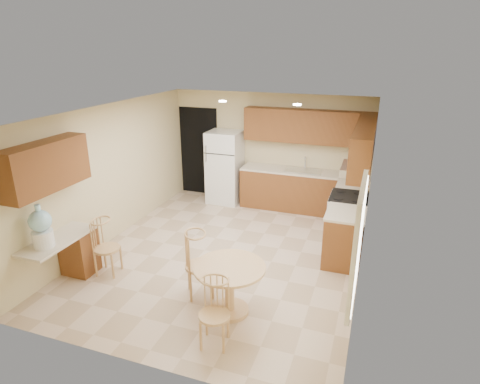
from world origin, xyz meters
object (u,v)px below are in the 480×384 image
(refrigerator, at_px, (225,167))
(dining_table, at_px, (230,282))
(water_crock, at_px, (41,228))
(stove, at_px, (347,219))
(chair_table_a, at_px, (197,261))
(chair_table_b, at_px, (211,311))
(chair_desk, at_px, (103,244))

(refrigerator, height_order, dining_table, refrigerator)
(water_crock, bearing_deg, dining_table, 9.59)
(refrigerator, bearing_deg, dining_table, -67.82)
(refrigerator, relative_size, stove, 1.52)
(refrigerator, distance_m, chair_table_a, 3.90)
(refrigerator, xyz_separation_m, chair_table_b, (1.64, -4.64, -0.29))
(chair_table_a, height_order, chair_table_b, chair_table_a)
(refrigerator, distance_m, stove, 3.14)
(chair_desk, height_order, water_crock, water_crock)
(refrigerator, distance_m, chair_desk, 3.75)
(refrigerator, xyz_separation_m, dining_table, (1.59, -3.90, -0.36))
(stove, bearing_deg, refrigerator, 157.01)
(stove, bearing_deg, chair_table_a, -125.92)
(chair_table_a, relative_size, chair_table_b, 1.13)
(dining_table, bearing_deg, chair_table_a, 164.27)
(chair_desk, bearing_deg, dining_table, 75.74)
(refrigerator, height_order, chair_table_b, refrigerator)
(chair_table_a, distance_m, chair_desk, 1.64)
(refrigerator, distance_m, dining_table, 4.23)
(dining_table, height_order, chair_desk, chair_desk)
(refrigerator, height_order, chair_desk, refrigerator)
(stove, relative_size, water_crock, 1.70)
(chair_table_b, bearing_deg, stove, -119.17)
(chair_table_b, bearing_deg, refrigerator, -79.85)
(dining_table, height_order, chair_table_a, chair_table_a)
(refrigerator, relative_size, chair_table_a, 1.67)
(chair_table_b, relative_size, water_crock, 1.37)
(stove, distance_m, chair_table_b, 3.63)
(dining_table, xyz_separation_m, chair_table_a, (-0.55, 0.15, 0.14))
(chair_table_b, height_order, water_crock, water_crock)
(water_crock, bearing_deg, chair_table_b, -6.10)
(refrigerator, height_order, stove, refrigerator)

